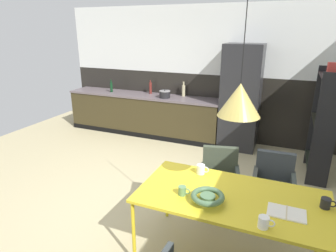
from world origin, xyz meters
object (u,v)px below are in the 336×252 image
bottle_vinegar_dark (183,90)px  pendant_lamp_over_table_near (240,100)px  open_book (286,213)px  fruit_bowl (208,197)px  mug_wide_latte (264,222)px  mug_glass_clear (183,191)px  armchair_head_of_table (274,178)px  refrigerator_column (241,98)px  bottle_oil_tall (111,87)px  mug_white_ceramic (201,169)px  bottle_wine_green (150,88)px  open_shelf_unit (323,121)px  dining_table (232,199)px  mug_short_terracotta (326,203)px  armchair_facing_counter (220,172)px  cooking_pot (165,94)px

bottle_vinegar_dark → pendant_lamp_over_table_near: size_ratio=0.27×
open_book → pendant_lamp_over_table_near: bearing=169.7°
fruit_bowl → open_book: bearing=8.4°
mug_wide_latte → mug_glass_clear: mug_wide_latte is taller
fruit_bowl → armchair_head_of_table: bearing=65.4°
refrigerator_column → bottle_oil_tall: size_ratio=7.20×
mug_white_ceramic → bottle_wine_green: bearing=125.0°
mug_white_ceramic → open_shelf_unit: size_ratio=0.07×
dining_table → mug_short_terracotta: bearing=8.5°
open_book → armchair_facing_counter: bearing=128.6°
dining_table → bottle_oil_tall: (-3.35, 3.04, 0.30)m
dining_table → bottle_vinegar_dark: bottle_vinegar_dark is taller
armchair_head_of_table → cooking_pot: cooking_pot is taller
dining_table → bottle_wine_green: bearing=127.1°
fruit_bowl → mug_white_ceramic: mug_white_ceramic is taller
fruit_bowl → bottle_vinegar_dark: 3.79m
mug_wide_latte → pendant_lamp_over_table_near: (-0.32, 0.36, 0.89)m
fruit_bowl → pendant_lamp_over_table_near: size_ratio=0.27×
refrigerator_column → open_book: (0.94, -3.18, -0.25)m
armchair_head_of_table → pendant_lamp_over_table_near: size_ratio=0.72×
refrigerator_column → mug_glass_clear: (0.00, -3.25, -0.21)m
fruit_bowl → bottle_vinegar_dark: bottle_vinegar_dark is taller
mug_glass_clear → armchair_head_of_table: bearing=55.1°
cooking_pot → armchair_head_of_table: bearing=-40.9°
mug_glass_clear → pendant_lamp_over_table_near: 1.01m
bottle_oil_tall → armchair_facing_counter: bearing=-35.2°
armchair_facing_counter → mug_wide_latte: bearing=103.0°
fruit_bowl → mug_short_terracotta: mug_short_terracotta is taller
mug_short_terracotta → dining_table: bearing=-171.5°
fruit_bowl → bottle_wine_green: bearing=123.3°
bottle_wine_green → armchair_facing_counter: bearing=-47.5°
mug_short_terracotta → bottle_vinegar_dark: bearing=128.3°
refrigerator_column → open_shelf_unit: size_ratio=1.11×
dining_table → mug_wide_latte: size_ratio=13.49×
armchair_head_of_table → mug_short_terracotta: 0.99m
armchair_facing_counter → pendant_lamp_over_table_near: (0.32, -0.92, 1.20)m
armchair_facing_counter → open_book: armchair_facing_counter is taller
cooking_pot → bottle_vinegar_dark: bottle_vinegar_dark is taller
mug_white_ceramic → mug_short_terracotta: 1.22m
armchair_head_of_table → open_shelf_unit: open_shelf_unit is taller
dining_table → mug_glass_clear: (-0.44, -0.17, 0.09)m
fruit_bowl → mug_wide_latte: (0.51, -0.17, -0.01)m
fruit_bowl → cooking_pot: (-1.80, 3.18, 0.16)m
open_book → mug_short_terracotta: (0.32, 0.22, 0.04)m
open_shelf_unit → mug_white_ceramic: bearing=-33.2°
dining_table → mug_glass_clear: mug_glass_clear is taller
mug_short_terracotta → bottle_wine_green: (-3.25, 3.11, 0.23)m
mug_wide_latte → armchair_facing_counter: bearing=116.5°
mug_white_ceramic → fruit_bowl: bearing=-67.3°
armchair_head_of_table → mug_glass_clear: size_ratio=7.01×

